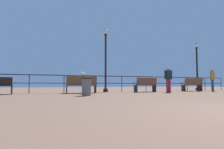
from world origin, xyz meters
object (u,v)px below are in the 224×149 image
lamppost_right (197,65)px  person_by_bench (168,78)px  bench_far_right (193,84)px  seagull_on_rail (83,74)px  person_at_railing (212,79)px  trash_bin (86,87)px  lamppost_center (106,55)px  bench_near_right (146,84)px  bench_near_left (82,84)px

lamppost_right → person_by_bench: size_ratio=2.50×
bench_far_right → seagull_on_rail: bearing=174.4°
person_at_railing → trash_bin: bearing=-171.3°
lamppost_center → seagull_on_rail: (-1.54, -0.16, -1.32)m
bench_far_right → person_at_railing: bearing=-44.1°
bench_far_right → seagull_on_rail: (-8.08, 0.79, 0.62)m
bench_far_right → lamppost_center: size_ratio=0.39×
person_by_bench → bench_near_right: bearing=128.7°
lamppost_right → trash_bin: lamppost_right is taller
bench_near_right → person_at_railing: person_at_railing is taller
bench_near_left → lamppost_center: size_ratio=0.41×
person_by_bench → bench_near_left: bearing=167.8°
lamppost_center → seagull_on_rail: 2.03m
bench_near_left → bench_far_right: size_ratio=1.04×
bench_near_left → seagull_on_rail: bearing=72.7°
lamppost_right → trash_bin: 10.75m
bench_far_right → lamppost_center: 6.89m
bench_near_right → person_by_bench: person_by_bench is taller
bench_near_right → lamppost_center: 3.31m
person_by_bench → trash_bin: person_by_bench is taller
lamppost_center → person_at_railing: 7.85m
bench_near_right → bench_far_right: size_ratio=0.96×
bench_near_left → bench_near_right: bearing=0.2°
person_by_bench → bench_far_right: bearing=19.9°
trash_bin → person_at_railing: bearing=8.7°
bench_near_left → lamppost_right: lamppost_right is taller
person_by_bench → trash_bin: (-5.45, -1.23, -0.52)m
person_by_bench → person_at_railing: 4.07m
bench_far_right → person_by_bench: bearing=-160.1°
lamppost_center → person_at_railing: lamppost_center is taller
lamppost_right → person_by_bench: 5.21m
lamppost_center → person_by_bench: (3.40, -2.09, -1.57)m
bench_near_left → person_by_bench: 5.33m
bench_far_right → trash_bin: bearing=-164.6°
bench_near_right → trash_bin: bench_near_right is taller
bench_near_right → lamppost_center: bearing=159.1°
lamppost_right → bench_far_right: bearing=-147.4°
lamppost_right → seagull_on_rail: lamppost_right is taller
lamppost_center → bench_near_left: bearing=-151.7°
bench_far_right → seagull_on_rail: size_ratio=3.76×
bench_near_right → lamppost_center: size_ratio=0.38×
bench_near_left → seagull_on_rail: (0.25, 0.80, 0.63)m
lamppost_right → trash_bin: size_ratio=5.10×
bench_far_right → person_by_bench: 3.35m
person_by_bench → trash_bin: size_ratio=2.04×
person_at_railing → lamppost_right: bearing=73.1°
person_at_railing → bench_near_left: bearing=174.5°
lamppost_center → lamppost_right: (8.03, 0.00, -0.39)m
bench_near_right → trash_bin: 5.12m
lamppost_right → trash_bin: bearing=-161.8°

